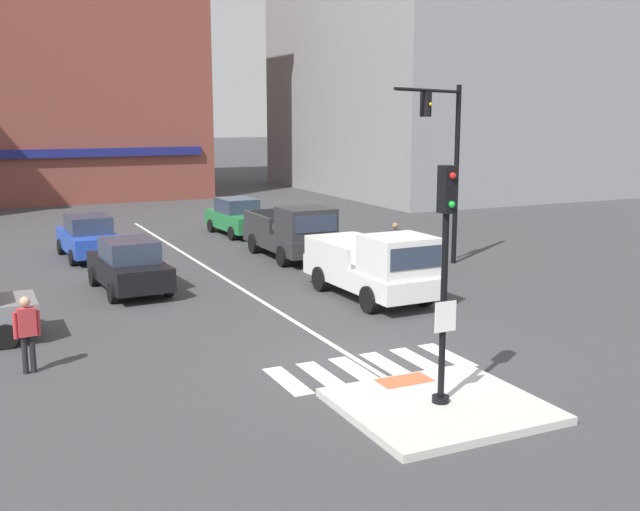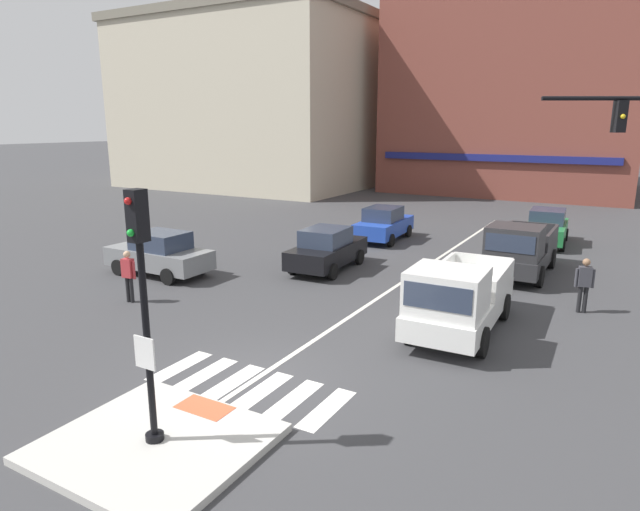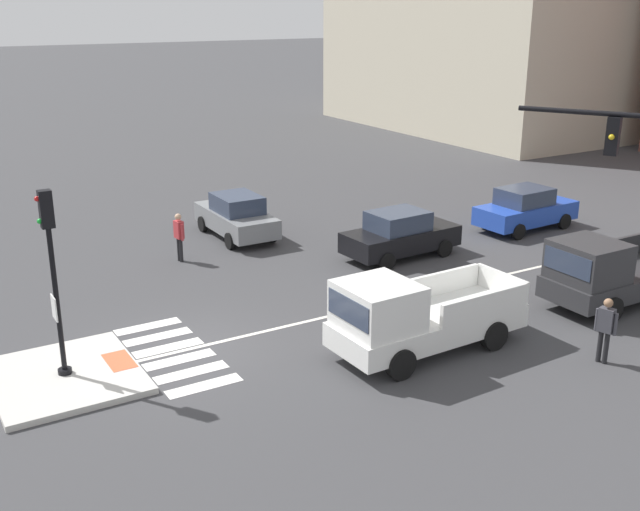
{
  "view_description": "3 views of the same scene",
  "coord_description": "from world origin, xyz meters",
  "px_view_note": "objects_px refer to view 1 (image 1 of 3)",
  "views": [
    {
      "loc": [
        -7.72,
        -13.98,
        5.43
      ],
      "look_at": [
        0.59,
        3.65,
        1.77
      ],
      "focal_mm": 42.74,
      "sensor_mm": 36.0,
      "label": 1
    },
    {
      "loc": [
        6.73,
        -8.8,
        5.51
      ],
      "look_at": [
        -1.43,
        5.46,
        1.55
      ],
      "focal_mm": 30.66,
      "sensor_mm": 36.0,
      "label": 2
    },
    {
      "loc": [
        16.77,
        -5.94,
        8.36
      ],
      "look_at": [
        0.0,
        4.07,
        1.87
      ],
      "focal_mm": 42.84,
      "sensor_mm": 36.0,
      "label": 3
    }
  ],
  "objects_px": {
    "pickup_truck_charcoal_eastbound_far": "(294,234)",
    "signal_pole": "(445,263)",
    "pedestrian_waiting_far_side": "(395,242)",
    "car_blue_westbound_distant": "(88,237)",
    "pedestrian_at_curb_left": "(27,328)",
    "car_black_westbound_far": "(129,266)",
    "traffic_light_mast": "(446,149)",
    "pickup_truck_white_eastbound_mid": "(377,268)",
    "car_green_eastbound_distant": "(238,217)"
  },
  "relations": [
    {
      "from": "pickup_truck_charcoal_eastbound_far",
      "to": "signal_pole",
      "type": "bearing_deg",
      "value": -102.93
    },
    {
      "from": "traffic_light_mast",
      "to": "car_blue_westbound_distant",
      "type": "bearing_deg",
      "value": 147.54
    },
    {
      "from": "pedestrian_at_curb_left",
      "to": "pedestrian_waiting_far_side",
      "type": "xyz_separation_m",
      "value": [
        12.54,
        6.04,
        0.0
      ]
    },
    {
      "from": "signal_pole",
      "to": "car_blue_westbound_distant",
      "type": "xyz_separation_m",
      "value": [
        -3.56,
        18.27,
        -1.98
      ]
    },
    {
      "from": "car_green_eastbound_distant",
      "to": "pedestrian_waiting_far_side",
      "type": "distance_m",
      "value": 10.08
    },
    {
      "from": "signal_pole",
      "to": "traffic_light_mast",
      "type": "xyz_separation_m",
      "value": [
        7.64,
        11.15,
        1.4
      ]
    },
    {
      "from": "car_black_westbound_far",
      "to": "pickup_truck_charcoal_eastbound_far",
      "type": "xyz_separation_m",
      "value": [
        6.66,
        2.66,
        0.17
      ]
    },
    {
      "from": "car_black_westbound_far",
      "to": "pedestrian_waiting_far_side",
      "type": "height_order",
      "value": "pedestrian_waiting_far_side"
    },
    {
      "from": "signal_pole",
      "to": "pickup_truck_white_eastbound_mid",
      "type": "xyz_separation_m",
      "value": [
        3.05,
        7.81,
        -1.81
      ]
    },
    {
      "from": "pedestrian_waiting_far_side",
      "to": "pedestrian_at_curb_left",
      "type": "bearing_deg",
      "value": -154.28
    },
    {
      "from": "pedestrian_at_curb_left",
      "to": "signal_pole",
      "type": "bearing_deg",
      "value": -38.88
    },
    {
      "from": "pedestrian_at_curb_left",
      "to": "pedestrian_waiting_far_side",
      "type": "distance_m",
      "value": 13.92
    },
    {
      "from": "car_blue_westbound_distant",
      "to": "pickup_truck_charcoal_eastbound_far",
      "type": "bearing_deg",
      "value": -27.0
    },
    {
      "from": "car_blue_westbound_distant",
      "to": "car_black_westbound_far",
      "type": "relative_size",
      "value": 1.0
    },
    {
      "from": "pedestrian_at_curb_left",
      "to": "car_blue_westbound_distant",
      "type": "bearing_deg",
      "value": 76.15
    },
    {
      "from": "car_green_eastbound_distant",
      "to": "car_blue_westbound_distant",
      "type": "bearing_deg",
      "value": -156.89
    },
    {
      "from": "pedestrian_at_curb_left",
      "to": "traffic_light_mast",
      "type": "bearing_deg",
      "value": 21.74
    },
    {
      "from": "traffic_light_mast",
      "to": "car_blue_westbound_distant",
      "type": "relative_size",
      "value": 1.53
    },
    {
      "from": "pickup_truck_white_eastbound_mid",
      "to": "pedestrian_waiting_far_side",
      "type": "relative_size",
      "value": 3.09
    },
    {
      "from": "traffic_light_mast",
      "to": "pickup_truck_white_eastbound_mid",
      "type": "distance_m",
      "value": 6.52
    },
    {
      "from": "car_blue_westbound_distant",
      "to": "pedestrian_waiting_far_side",
      "type": "height_order",
      "value": "pedestrian_waiting_far_side"
    },
    {
      "from": "traffic_light_mast",
      "to": "car_green_eastbound_distant",
      "type": "height_order",
      "value": "traffic_light_mast"
    },
    {
      "from": "pedestrian_at_curb_left",
      "to": "car_green_eastbound_distant",
      "type": "bearing_deg",
      "value": 57.31
    },
    {
      "from": "traffic_light_mast",
      "to": "car_blue_westbound_distant",
      "type": "xyz_separation_m",
      "value": [
        -11.2,
        7.12,
        -3.38
      ]
    },
    {
      "from": "car_blue_westbound_distant",
      "to": "car_green_eastbound_distant",
      "type": "bearing_deg",
      "value": 23.11
    },
    {
      "from": "pickup_truck_charcoal_eastbound_far",
      "to": "pedestrian_waiting_far_side",
      "type": "distance_m",
      "value": 4.08
    },
    {
      "from": "car_blue_westbound_distant",
      "to": "car_black_westbound_far",
      "type": "height_order",
      "value": "same"
    },
    {
      "from": "car_green_eastbound_distant",
      "to": "pedestrian_waiting_far_side",
      "type": "relative_size",
      "value": 2.51
    },
    {
      "from": "car_black_westbound_far",
      "to": "pedestrian_at_curb_left",
      "type": "relative_size",
      "value": 2.51
    },
    {
      "from": "car_blue_westbound_distant",
      "to": "pickup_truck_white_eastbound_mid",
      "type": "bearing_deg",
      "value": -57.73
    },
    {
      "from": "signal_pole",
      "to": "pickup_truck_white_eastbound_mid",
      "type": "bearing_deg",
      "value": 68.64
    },
    {
      "from": "pedestrian_at_curb_left",
      "to": "pedestrian_waiting_far_side",
      "type": "relative_size",
      "value": 1.0
    },
    {
      "from": "pickup_truck_charcoal_eastbound_far",
      "to": "car_green_eastbound_distant",
      "type": "bearing_deg",
      "value": 89.53
    },
    {
      "from": "car_black_westbound_far",
      "to": "pickup_truck_charcoal_eastbound_far",
      "type": "distance_m",
      "value": 7.17
    },
    {
      "from": "pickup_truck_charcoal_eastbound_far",
      "to": "pedestrian_at_curb_left",
      "type": "relative_size",
      "value": 3.06
    },
    {
      "from": "pickup_truck_white_eastbound_mid",
      "to": "pedestrian_waiting_far_side",
      "type": "height_order",
      "value": "pickup_truck_white_eastbound_mid"
    },
    {
      "from": "pedestrian_waiting_far_side",
      "to": "pickup_truck_charcoal_eastbound_far",
      "type": "bearing_deg",
      "value": 126.64
    },
    {
      "from": "traffic_light_mast",
      "to": "pickup_truck_charcoal_eastbound_far",
      "type": "distance_m",
      "value": 6.42
    },
    {
      "from": "car_black_westbound_far",
      "to": "pedestrian_waiting_far_side",
      "type": "distance_m",
      "value": 9.11
    },
    {
      "from": "traffic_light_mast",
      "to": "car_green_eastbound_distant",
      "type": "distance_m",
      "value": 11.45
    },
    {
      "from": "car_blue_westbound_distant",
      "to": "pedestrian_at_curb_left",
      "type": "relative_size",
      "value": 2.5
    },
    {
      "from": "pickup_truck_charcoal_eastbound_far",
      "to": "car_blue_westbound_distant",
      "type": "bearing_deg",
      "value": 153.0
    },
    {
      "from": "signal_pole",
      "to": "car_blue_westbound_distant",
      "type": "bearing_deg",
      "value": 101.01
    },
    {
      "from": "pickup_truck_white_eastbound_mid",
      "to": "pedestrian_at_curb_left",
      "type": "height_order",
      "value": "pickup_truck_white_eastbound_mid"
    },
    {
      "from": "signal_pole",
      "to": "pedestrian_waiting_far_side",
      "type": "height_order",
      "value": "signal_pole"
    },
    {
      "from": "car_blue_westbound_distant",
      "to": "pedestrian_at_curb_left",
      "type": "distance_m",
      "value": 13.23
    },
    {
      "from": "signal_pole",
      "to": "pedestrian_at_curb_left",
      "type": "relative_size",
      "value": 2.62
    },
    {
      "from": "car_black_westbound_far",
      "to": "pickup_truck_charcoal_eastbound_far",
      "type": "bearing_deg",
      "value": 21.78
    },
    {
      "from": "car_green_eastbound_distant",
      "to": "pickup_truck_charcoal_eastbound_far",
      "type": "height_order",
      "value": "pickup_truck_charcoal_eastbound_far"
    },
    {
      "from": "signal_pole",
      "to": "car_blue_westbound_distant",
      "type": "relative_size",
      "value": 1.05
    }
  ]
}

